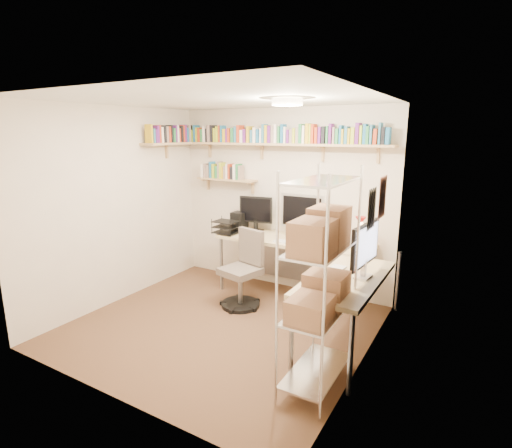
% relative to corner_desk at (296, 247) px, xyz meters
% --- Properties ---
extents(ground, '(3.20, 3.20, 0.00)m').
position_rel_corner_desk_xyz_m(ground, '(-0.50, -0.92, -0.79)').
color(ground, '#482B1F').
rests_on(ground, ground).
extents(room_shell, '(3.24, 3.04, 2.52)m').
position_rel_corner_desk_xyz_m(room_shell, '(-0.50, -0.92, 0.76)').
color(room_shell, beige).
rests_on(room_shell, ground).
extents(wall_shelves, '(3.12, 1.09, 0.80)m').
position_rel_corner_desk_xyz_m(wall_shelves, '(-0.93, 0.38, 1.24)').
color(wall_shelves, tan).
rests_on(wall_shelves, ground).
extents(corner_desk, '(2.46, 2.04, 1.39)m').
position_rel_corner_desk_xyz_m(corner_desk, '(0.00, 0.00, 0.00)').
color(corner_desk, beige).
rests_on(corner_desk, ground).
extents(office_chair, '(0.53, 0.54, 0.98)m').
position_rel_corner_desk_xyz_m(office_chair, '(-0.58, -0.30, -0.38)').
color(office_chair, black).
rests_on(office_chair, ground).
extents(wire_rack, '(0.41, 0.83, 1.91)m').
position_rel_corner_desk_xyz_m(wire_rack, '(0.86, -1.40, 0.31)').
color(wire_rack, silver).
rests_on(wire_rack, ground).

